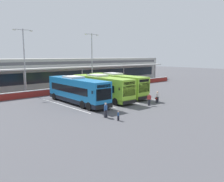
{
  "coord_description": "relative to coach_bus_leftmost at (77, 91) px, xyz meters",
  "views": [
    {
      "loc": [
        -21.76,
        -21.43,
        6.6
      ],
      "look_at": [
        0.12,
        3.0,
        1.6
      ],
      "focal_mm": 37.04,
      "sensor_mm": 36.0,
      "label": 1
    }
  ],
  "objects": [
    {
      "name": "pedestrian_with_handbag",
      "position": [
        8.81,
        -7.1,
        -0.93
      ],
      "size": [
        0.64,
        0.31,
        1.62
      ],
      "color": "#33333D",
      "rests_on": "ground"
    },
    {
      "name": "bay_stripe_mid_west",
      "position": [
        6.31,
        0.56,
        -1.78
      ],
      "size": [
        0.14,
        13.0,
        0.01
      ],
      "primitive_type": "cube",
      "color": "silver",
      "rests_on": "ground"
    },
    {
      "name": "pedestrian_in_dark_coat",
      "position": [
        -1.86,
        -8.33,
        -0.91
      ],
      "size": [
        0.53,
        0.32,
        1.62
      ],
      "color": "#33333D",
      "rests_on": "ground"
    },
    {
      "name": "pedestrian_near_bin",
      "position": [
        6.38,
        -7.61,
        -0.91
      ],
      "size": [
        0.48,
        0.42,
        1.62
      ],
      "color": "#33333D",
      "rests_on": "ground"
    },
    {
      "name": "coach_bus_left_centre",
      "position": [
        4.36,
        0.01,
        0.0
      ],
      "size": [
        3.13,
        12.21,
        3.78
      ],
      "color": "#8CC633",
      "rests_on": "ground"
    },
    {
      "name": "bay_stripe_far_west",
      "position": [
        -2.09,
        0.56,
        -1.78
      ],
      "size": [
        0.14,
        13.0,
        0.01
      ],
      "primitive_type": "cube",
      "color": "silver",
      "rests_on": "ground"
    },
    {
      "name": "lamp_post_centre",
      "position": [
        10.72,
        10.73,
        4.5
      ],
      "size": [
        3.24,
        0.28,
        11.0
      ],
      "color": "#9E9EA3",
      "rests_on": "ground"
    },
    {
      "name": "coach_bus_leftmost",
      "position": [
        0.0,
        0.0,
        0.0
      ],
      "size": [
        3.13,
        12.21,
        3.78
      ],
      "color": "#1972B7",
      "rests_on": "ground"
    },
    {
      "name": "bay_stripe_centre",
      "position": [
        10.51,
        0.56,
        -1.78
      ],
      "size": [
        0.14,
        13.0,
        0.01
      ],
      "primitive_type": "cube",
      "color": "silver",
      "rests_on": "ground"
    },
    {
      "name": "ground_plane",
      "position": [
        4.21,
        -5.44,
        -1.79
      ],
      "size": [
        200.0,
        200.0,
        0.0
      ],
      "primitive_type": "plane",
      "color": "#4C4C51"
    },
    {
      "name": "terminal_building",
      "position": [
        4.21,
        21.47,
        1.23
      ],
      "size": [
        70.0,
        13.0,
        6.0
      ],
      "color": "#B7B7B2",
      "rests_on": "ground"
    },
    {
      "name": "bay_stripe_west",
      "position": [
        2.11,
        0.56,
        -1.78
      ],
      "size": [
        0.14,
        13.0,
        0.01
      ],
      "primitive_type": "cube",
      "color": "silver",
      "rests_on": "ground"
    },
    {
      "name": "coach_bus_centre",
      "position": [
        8.27,
        0.8,
        0.0
      ],
      "size": [
        3.13,
        12.21,
        3.78
      ],
      "color": "#8CC633",
      "rests_on": "ground"
    },
    {
      "name": "lamp_post_west",
      "position": [
        -2.5,
        11.88,
        4.5
      ],
      "size": [
        3.24,
        0.28,
        11.0
      ],
      "color": "#9E9EA3",
      "rests_on": "ground"
    },
    {
      "name": "red_barrier_wall",
      "position": [
        4.21,
        9.06,
        -1.23
      ],
      "size": [
        60.0,
        0.4,
        1.1
      ],
      "color": "maroon",
      "rests_on": "ground"
    },
    {
      "name": "pedestrian_child",
      "position": [
        -1.69,
        -10.13,
        -1.24
      ],
      "size": [
        0.3,
        0.24,
        1.0
      ],
      "color": "black",
      "rests_on": "ground"
    }
  ]
}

